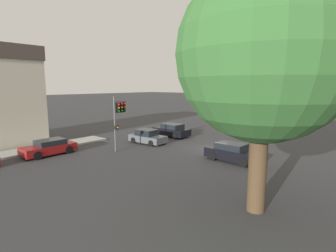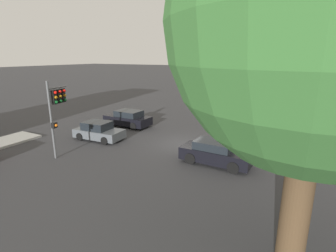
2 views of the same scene
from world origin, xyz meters
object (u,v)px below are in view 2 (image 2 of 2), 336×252
Objects in this scene: crossing_car_1 at (128,119)px; crossing_car_2 at (215,153)px; traffic_signal at (57,103)px; street_tree at (323,23)px; crossing_car_0 at (99,131)px.

crossing_car_1 is 11.29m from crossing_car_2.
crossing_car_1 is at bearing 82.96° from traffic_signal.
crossing_car_1 is 1.03× the size of crossing_car_2.
street_tree is 2.48× the size of crossing_car_1.
street_tree is 15.14m from traffic_signal.
crossing_car_1 reaches higher than crossing_car_2.
street_tree reaches higher than crossing_car_2.
crossing_car_0 is at bearing 97.55° from crossing_car_1.
traffic_signal is 4.76m from crossing_car_0.
crossing_car_1 reaches higher than crossing_car_0.
street_tree is 17.45m from crossing_car_0.
street_tree is 2.81× the size of crossing_car_0.
crossing_car_2 is at bearing -55.99° from street_tree.
crossing_car_0 is 9.78m from crossing_car_2.
crossing_car_1 is at bearing 157.04° from crossing_car_2.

